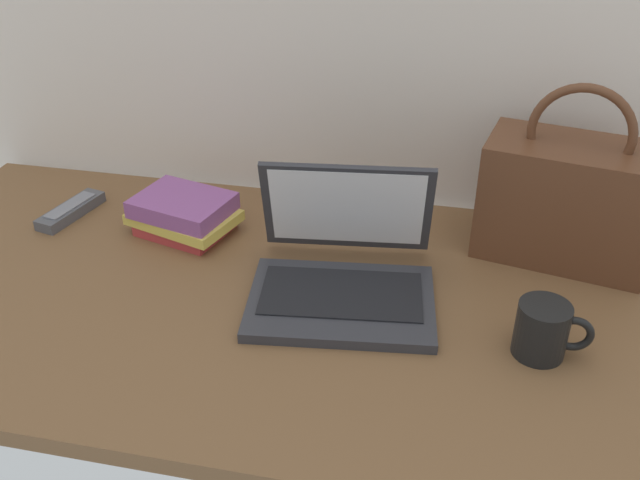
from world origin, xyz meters
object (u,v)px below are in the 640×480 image
at_px(coffee_mug, 544,329).
at_px(remote_control_near, 71,210).
at_px(book_stack, 184,214).
at_px(laptop, 343,268).
at_px(handbag, 567,199).

xyz_separation_m(coffee_mug, remote_control_near, (-0.92, 0.24, -0.03)).
height_order(remote_control_near, book_stack, book_stack).
bearing_deg(remote_control_near, laptop, -13.67).
bearing_deg(laptop, book_stack, 158.66).
relative_size(laptop, coffee_mug, 2.89).
distance_m(remote_control_near, book_stack, 0.25).
height_order(coffee_mug, handbag, handbag).
xyz_separation_m(laptop, handbag, (0.37, 0.20, 0.07)).
distance_m(remote_control_near, handbag, 0.97).
relative_size(coffee_mug, remote_control_near, 0.70).
height_order(handbag, book_stack, handbag).
bearing_deg(coffee_mug, remote_control_near, 165.09).
xyz_separation_m(laptop, book_stack, (-0.34, 0.13, -0.01)).
relative_size(remote_control_near, book_stack, 0.73).
bearing_deg(coffee_mug, book_stack, 160.69).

